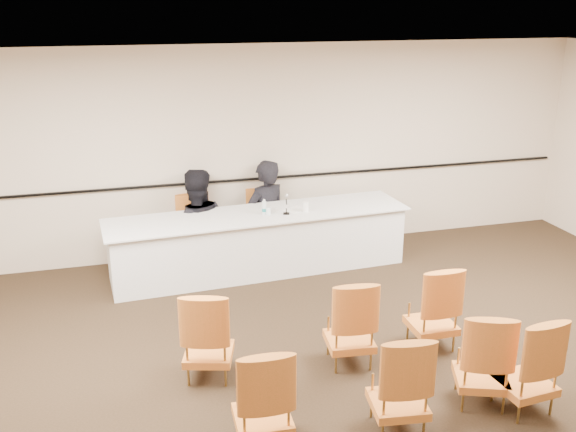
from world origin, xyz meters
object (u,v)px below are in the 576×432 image
(panel_table, at_px, (259,242))
(coffee_cup, at_px, (306,207))
(panelist_main, at_px, (266,223))
(microphone, at_px, (286,205))
(aud_chair_extra, at_px, (526,362))
(panelist_second, at_px, (196,234))
(water_bottle, at_px, (264,207))
(aud_chair_back_left, at_px, (262,395))
(aud_chair_front_left, at_px, (208,333))
(panelist_main_chair, at_px, (266,222))
(drinking_glass, at_px, (268,211))
(aud_chair_front_right, at_px, (433,306))
(aud_chair_back_mid, at_px, (399,381))
(aud_chair_back_right, at_px, (483,356))
(aud_chair_front_mid, at_px, (350,321))
(panelist_second_chair, at_px, (196,230))

(panel_table, distance_m, coffee_cup, 0.80)
(panelist_main, bearing_deg, microphone, 75.15)
(microphone, distance_m, aud_chair_extra, 3.85)
(panelist_second, distance_m, water_bottle, 1.16)
(panelist_second, relative_size, aud_chair_back_left, 1.99)
(panelist_main, relative_size, aud_chair_front_left, 1.98)
(panelist_main_chair, xyz_separation_m, drinking_glass, (-0.13, -0.69, 0.40))
(aud_chair_front_right, xyz_separation_m, aud_chair_back_mid, (-0.95, -1.20, 0.00))
(aud_chair_front_right, bearing_deg, aud_chair_back_left, -152.12)
(water_bottle, bearing_deg, aud_chair_front_right, -63.45)
(panel_table, xyz_separation_m, panelist_main, (0.24, 0.61, 0.05))
(aud_chair_front_left, bearing_deg, panel_table, 82.63)
(panel_table, relative_size, water_bottle, 20.02)
(aud_chair_back_mid, bearing_deg, aud_chair_extra, 6.06)
(microphone, distance_m, coffee_cup, 0.29)
(aud_chair_front_left, bearing_deg, microphone, 74.83)
(panelist_main_chair, height_order, aud_chair_back_mid, same)
(microphone, relative_size, aud_chair_front_right, 0.27)
(panelist_main_chair, height_order, panelist_second, panelist_second)
(panelist_main_chair, xyz_separation_m, aud_chair_front_right, (1.06, -3.11, 0.00))
(panelist_second, height_order, aud_chair_front_right, panelist_second)
(aud_chair_back_left, bearing_deg, water_bottle, 78.67)
(microphone, relative_size, coffee_cup, 1.86)
(aud_chair_back_right, relative_size, aud_chair_extra, 1.00)
(panel_table, bearing_deg, aud_chair_front_right, -65.88)
(aud_chair_extra, bearing_deg, panelist_second, 113.80)
(panelist_main_chair, distance_m, panelist_second, 1.03)
(aud_chair_back_mid, bearing_deg, microphone, 97.86)
(panelist_second, bearing_deg, aud_chair_front_right, 123.54)
(aud_chair_front_mid, distance_m, aud_chair_back_mid, 1.12)
(microphone, height_order, aud_chair_front_right, microphone)
(water_bottle, xyz_separation_m, aud_chair_front_mid, (0.27, -2.54, -0.45))
(aud_chair_front_right, xyz_separation_m, aud_chair_extra, (0.27, -1.24, 0.00))
(panelist_second, xyz_separation_m, panelist_second_chair, (0.00, 0.00, 0.06))
(panelist_second_chair, distance_m, drinking_glass, 1.17)
(panelist_main, height_order, aud_chair_back_mid, panelist_main)
(panelist_second, bearing_deg, aud_chair_front_left, 83.46)
(aud_chair_front_mid, bearing_deg, aud_chair_front_right, 11.07)
(panel_table, distance_m, drinking_glass, 0.48)
(panelist_second, height_order, panelist_second_chair, panelist_second)
(aud_chair_back_mid, distance_m, aud_chair_back_right, 0.92)
(panelist_second, distance_m, aud_chair_extra, 4.90)
(coffee_cup, bearing_deg, aud_chair_back_mid, -94.45)
(panelist_second_chair, xyz_separation_m, water_bottle, (0.86, -0.59, 0.45))
(panelist_main, xyz_separation_m, coffee_cup, (0.39, -0.70, 0.43))
(panelist_second, bearing_deg, aud_chair_back_right, 115.68)
(panelist_second_chair, relative_size, aud_chair_front_mid, 1.00)
(panelist_second_chair, xyz_separation_m, aud_chair_back_mid, (1.14, -4.26, 0.00))
(drinking_glass, distance_m, aud_chair_front_mid, 2.54)
(water_bottle, bearing_deg, coffee_cup, -5.12)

